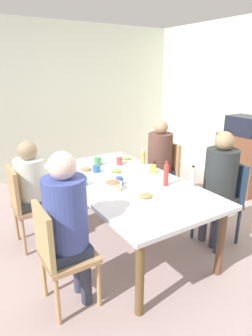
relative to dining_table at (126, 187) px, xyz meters
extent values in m
plane|color=#A58E8D|center=(0.00, 0.00, -0.66)|extent=(6.18, 6.18, 0.00)
cube|color=silver|center=(-2.63, 0.00, 0.64)|extent=(0.12, 5.28, 2.60)
cube|color=white|center=(0.00, 0.00, 0.05)|extent=(2.03, 1.10, 0.04)
cylinder|color=brown|center=(-0.92, -0.45, -0.31)|extent=(0.07, 0.07, 0.68)
cylinder|color=brown|center=(0.92, -0.45, -0.31)|extent=(0.07, 0.07, 0.68)
cylinder|color=brown|center=(-0.92, 0.45, -0.31)|extent=(0.07, 0.07, 0.68)
cylinder|color=brown|center=(0.92, 0.45, -0.31)|extent=(0.07, 0.07, 0.68)
cube|color=tan|center=(-0.51, 0.85, -0.22)|extent=(0.40, 0.40, 0.04)
cylinder|color=tan|center=(-0.34, 1.02, -0.44)|extent=(0.04, 0.04, 0.43)
cylinder|color=tan|center=(-0.68, 1.02, -0.44)|extent=(0.04, 0.04, 0.43)
cylinder|color=tan|center=(-0.34, 0.68, -0.44)|extent=(0.04, 0.04, 0.43)
cylinder|color=tan|center=(-0.68, 0.68, -0.44)|extent=(0.04, 0.04, 0.43)
cube|color=tan|center=(-0.51, 1.03, 0.02)|extent=(0.38, 0.04, 0.45)
cylinder|color=#2D2F4D|center=(-0.43, 0.75, -0.43)|extent=(0.09, 0.09, 0.45)
cylinder|color=#363445|center=(-0.59, 0.75, -0.43)|extent=(0.09, 0.09, 0.45)
cube|color=#2C2E4A|center=(-0.51, 0.85, -0.16)|extent=(0.30, 0.30, 0.10)
cylinder|color=brown|center=(-0.51, 0.85, 0.14)|extent=(0.32, 0.32, 0.50)
sphere|color=tan|center=(-0.51, 0.85, 0.47)|extent=(0.18, 0.18, 0.18)
cube|color=tan|center=(0.51, -0.85, -0.22)|extent=(0.40, 0.40, 0.04)
cylinder|color=tan|center=(0.34, -1.02, -0.44)|extent=(0.04, 0.04, 0.43)
cylinder|color=tan|center=(0.68, -1.02, -0.44)|extent=(0.04, 0.04, 0.43)
cylinder|color=tan|center=(0.34, -0.68, -0.44)|extent=(0.04, 0.04, 0.43)
cylinder|color=tan|center=(0.68, -0.68, -0.44)|extent=(0.04, 0.04, 0.43)
cube|color=tan|center=(0.51, -1.03, 0.02)|extent=(0.38, 0.04, 0.45)
cylinder|color=#373B55|center=(0.43, -0.75, -0.43)|extent=(0.09, 0.09, 0.45)
cylinder|color=#323647|center=(0.59, -0.75, -0.43)|extent=(0.09, 0.09, 0.45)
cube|color=#252E46|center=(0.51, -0.85, -0.16)|extent=(0.30, 0.30, 0.10)
cylinder|color=#3F4E9B|center=(0.51, -0.85, 0.17)|extent=(0.33, 0.33, 0.55)
sphere|color=beige|center=(0.51, -0.85, 0.53)|extent=(0.21, 0.21, 0.21)
cube|color=tan|center=(-0.51, -0.85, -0.22)|extent=(0.40, 0.40, 0.04)
cylinder|color=tan|center=(-0.68, -1.02, -0.44)|extent=(0.04, 0.04, 0.43)
cylinder|color=tan|center=(-0.34, -1.02, -0.44)|extent=(0.04, 0.04, 0.43)
cylinder|color=tan|center=(-0.68, -0.68, -0.44)|extent=(0.04, 0.04, 0.43)
cylinder|color=tan|center=(-0.34, -0.68, -0.44)|extent=(0.04, 0.04, 0.43)
cube|color=tan|center=(-0.51, -1.03, 0.02)|extent=(0.38, 0.04, 0.45)
cylinder|color=#463C38|center=(-0.59, -0.75, -0.43)|extent=(0.09, 0.09, 0.45)
cylinder|color=#48464A|center=(-0.43, -0.75, -0.43)|extent=(0.09, 0.09, 0.45)
cube|color=#3E4447|center=(-0.51, -0.85, -0.16)|extent=(0.30, 0.30, 0.10)
cylinder|color=silver|center=(-0.51, -0.85, 0.11)|extent=(0.31, 0.31, 0.43)
sphere|color=#9C8362|center=(-0.51, -0.85, 0.41)|extent=(0.20, 0.20, 0.20)
cube|color=#2B3B4B|center=(0.51, 0.85, -0.22)|extent=(0.40, 0.40, 0.04)
cylinder|color=#2B3648|center=(0.68, 1.02, -0.44)|extent=(0.04, 0.04, 0.43)
cylinder|color=#263A4A|center=(0.34, 1.02, -0.44)|extent=(0.04, 0.04, 0.43)
cylinder|color=#29404A|center=(0.68, 0.68, -0.44)|extent=(0.04, 0.04, 0.43)
cylinder|color=#283A44|center=(0.34, 0.68, -0.44)|extent=(0.04, 0.04, 0.43)
cube|color=navy|center=(0.51, 1.03, 0.02)|extent=(0.38, 0.04, 0.45)
cylinder|color=#3C384C|center=(0.59, 0.75, -0.43)|extent=(0.09, 0.09, 0.45)
cylinder|color=#44424B|center=(0.43, 0.75, -0.43)|extent=(0.09, 0.09, 0.45)
cube|color=#434243|center=(0.51, 0.85, -0.16)|extent=(0.30, 0.30, 0.10)
cylinder|color=#2A2D2F|center=(0.51, 0.85, 0.15)|extent=(0.34, 0.34, 0.52)
sphere|color=#A1835C|center=(0.51, 0.85, 0.50)|extent=(0.20, 0.20, 0.20)
cylinder|color=white|center=(0.44, -0.07, 0.07)|extent=(0.23, 0.23, 0.01)
ellipsoid|color=tan|center=(0.44, -0.07, 0.09)|extent=(0.13, 0.13, 0.02)
cylinder|color=beige|center=(-0.63, 0.41, 0.07)|extent=(0.22, 0.22, 0.01)
ellipsoid|color=#809A48|center=(-0.63, 0.41, 0.09)|extent=(0.12, 0.12, 0.02)
cylinder|color=beige|center=(-0.28, 0.04, 0.07)|extent=(0.21, 0.21, 0.01)
ellipsoid|color=#82A245|center=(-0.28, 0.04, 0.09)|extent=(0.12, 0.12, 0.02)
cylinder|color=silver|center=(-0.52, -0.22, 0.07)|extent=(0.23, 0.23, 0.01)
ellipsoid|color=#C4784F|center=(-0.52, -0.22, 0.09)|extent=(0.13, 0.13, 0.02)
cylinder|color=beige|center=(0.12, -0.23, 0.11)|extent=(0.18, 0.18, 0.08)
ellipsoid|color=#B76849|center=(0.12, -0.23, 0.14)|extent=(0.14, 0.14, 0.04)
cylinder|color=#4D8C66|center=(-0.15, -0.41, 0.11)|extent=(0.07, 0.07, 0.09)
torus|color=#4C8869|center=(-0.10, -0.41, 0.11)|extent=(0.05, 0.01, 0.05)
cylinder|color=#C44443|center=(-0.52, 0.23, 0.11)|extent=(0.07, 0.07, 0.09)
torus|color=#C7493F|center=(-0.47, 0.23, 0.11)|extent=(0.05, 0.01, 0.05)
cylinder|color=#2C5CA5|center=(-0.44, -0.12, 0.10)|extent=(0.09, 0.09, 0.07)
torus|color=#30559D|center=(-0.38, -0.12, 0.10)|extent=(0.05, 0.01, 0.05)
cylinder|color=#E2CC52|center=(-0.08, 0.40, 0.11)|extent=(0.09, 0.09, 0.09)
torus|color=gold|center=(-0.02, 0.40, 0.11)|extent=(0.05, 0.01, 0.05)
cylinder|color=#3450A1|center=(0.03, -0.10, 0.11)|extent=(0.08, 0.08, 0.08)
torus|color=#3561A5|center=(0.08, -0.10, 0.11)|extent=(0.05, 0.01, 0.05)
cylinder|color=#469456|center=(-0.65, 0.00, 0.12)|extent=(0.09, 0.09, 0.10)
torus|color=#47865E|center=(-0.60, 0.00, 0.12)|extent=(0.05, 0.01, 0.05)
cylinder|color=red|center=(0.30, 0.28, 0.18)|extent=(0.05, 0.05, 0.22)
cone|color=red|center=(0.30, 0.28, 0.30)|extent=(0.05, 0.05, 0.03)
cylinder|color=red|center=(0.30, 0.28, 0.32)|extent=(0.03, 0.03, 0.01)
cylinder|color=silver|center=(0.46, 0.49, 0.16)|extent=(0.05, 0.05, 0.18)
cone|color=white|center=(0.46, 0.49, 0.26)|extent=(0.05, 0.05, 0.03)
cylinder|color=black|center=(0.46, 0.49, 0.28)|extent=(0.03, 0.03, 0.01)
cylinder|color=gold|center=(-0.40, 0.50, 0.14)|extent=(0.06, 0.06, 0.15)
cone|color=tan|center=(-0.40, 0.50, 0.23)|extent=(0.05, 0.05, 0.03)
cylinder|color=white|center=(-0.40, 0.50, 0.25)|extent=(0.03, 0.03, 0.01)
cube|color=brown|center=(-0.30, 2.28, -0.21)|extent=(0.70, 0.44, 0.90)
cube|color=#1C2131|center=(-0.30, 2.28, 0.38)|extent=(0.48, 0.36, 0.28)
camera|label=1|loc=(2.39, -1.49, 1.18)|focal=31.01mm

